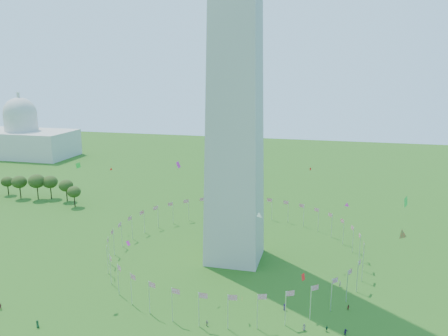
# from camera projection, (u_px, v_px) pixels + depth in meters

# --- Properties ---
(flag_ring) EXTENTS (80.24, 80.24, 9.00)m
(flag_ring) POSITION_uv_depth(u_px,v_px,m) (235.00, 245.00, 141.62)
(flag_ring) COLOR silver
(flag_ring) RESTS_ON ground
(capitol_building) EXTENTS (70.00, 35.00, 46.00)m
(capitol_building) POSITION_uv_depth(u_px,v_px,m) (21.00, 124.00, 302.04)
(capitol_building) COLOR beige
(capitol_building) RESTS_ON ground
(kites_aloft) EXTENTS (118.55, 79.32, 33.65)m
(kites_aloft) POSITION_uv_depth(u_px,v_px,m) (264.00, 226.00, 109.43)
(kites_aloft) COLOR white
(kites_aloft) RESTS_ON ground
(tree_line_west) EXTENTS (55.52, 15.26, 12.90)m
(tree_line_west) POSITION_uv_depth(u_px,v_px,m) (28.00, 188.00, 204.78)
(tree_line_west) COLOR #39531B
(tree_line_west) RESTS_ON ground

